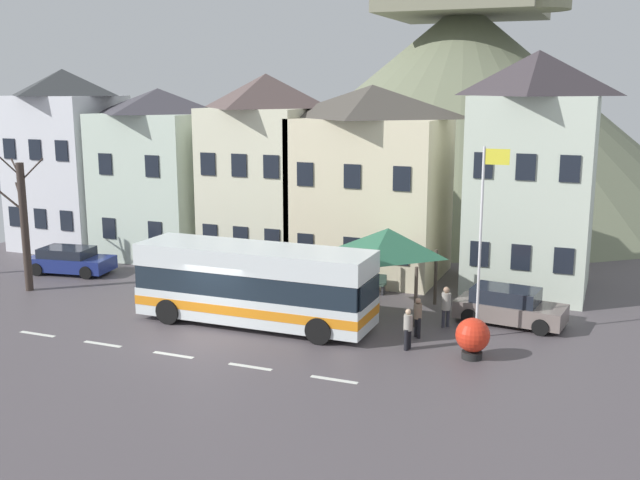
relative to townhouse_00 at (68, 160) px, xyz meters
name	(u,v)px	position (x,y,z in m)	size (l,w,h in m)	color
ground_plane	(199,341)	(15.28, -11.50, -5.09)	(40.00, 60.00, 0.07)	#4F484D
townhouse_00	(68,160)	(0.00, 0.00, 0.00)	(5.34, 5.07, 10.12)	silver
townhouse_01	(161,173)	(5.98, 0.38, -0.53)	(5.72, 5.83, 9.07)	silver
townhouse_02	(267,171)	(12.34, 0.52, -0.16)	(5.10, 6.11, 9.81)	beige
townhouse_03	(371,182)	(18.08, 0.26, -0.44)	(6.93, 5.59, 9.25)	beige
townhouse_04	(533,173)	(25.65, 0.33, 0.30)	(5.20, 5.72, 10.73)	silver
hilltop_castle	(462,100)	(17.89, 22.73, 3.10)	(37.87, 37.87, 24.99)	#6B7257
transit_bus	(255,286)	(16.38, -9.04, -3.49)	(9.45, 2.76, 3.11)	silver
bus_shelter	(388,242)	(20.66, -5.39, -2.13)	(3.60, 3.60, 3.50)	#473D33
parked_car_00	(509,307)	(25.62, -5.26, -4.36)	(4.35, 2.29, 1.43)	slate
parked_car_01	(195,270)	(10.88, -4.49, -4.45)	(4.72, 2.37, 1.22)	navy
parked_car_02	(70,260)	(4.10, -5.14, -4.42)	(4.32, 2.44, 1.30)	navy
pedestrian_00	(408,328)	(22.71, -9.60, -4.28)	(0.31, 0.38, 1.50)	black
pedestrian_01	(418,315)	(22.71, -8.23, -4.20)	(0.30, 0.30, 1.53)	black
pedestrian_02	(446,303)	(23.41, -6.61, -4.10)	(0.36, 0.36, 1.61)	#2D2D38
public_bench	(367,282)	(19.01, -3.02, -4.58)	(1.76, 0.48, 0.87)	#33473D
flagpole	(483,229)	(24.82, -7.38, -0.95)	(0.95, 0.10, 7.09)	silver
harbour_buoy	(473,336)	(25.01, -9.64, -4.27)	(1.18, 1.18, 1.43)	black
bare_tree_00	(24,225)	(4.50, -8.44, -2.00)	(2.22, 1.37, 6.17)	#382D28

